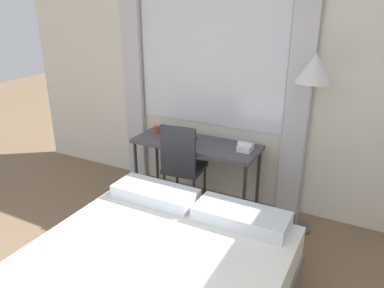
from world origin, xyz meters
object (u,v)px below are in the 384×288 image
(mug, at_px, (157,130))
(telephone, at_px, (245,147))
(desk, at_px, (196,148))
(desk_chair, at_px, (182,163))
(book, at_px, (184,139))
(standing_lamp, at_px, (313,86))

(mug, bearing_deg, telephone, -1.78)
(desk, height_order, desk_chair, desk_chair)
(telephone, bearing_deg, desk_chair, -158.15)
(desk_chair, distance_m, book, 0.30)
(book, distance_m, mug, 0.39)
(desk_chair, relative_size, mug, 12.33)
(standing_lamp, height_order, telephone, standing_lamp)
(desk_chair, bearing_deg, standing_lamp, 3.66)
(desk_chair, bearing_deg, telephone, 15.73)
(standing_lamp, bearing_deg, desk, 179.49)
(desk_chair, xyz_separation_m, book, (-0.10, 0.23, 0.18))
(desk_chair, bearing_deg, book, 108.13)
(desk, distance_m, standing_lamp, 1.40)
(desk_chair, height_order, standing_lamp, standing_lamp)
(standing_lamp, xyz_separation_m, mug, (-1.69, 0.07, -0.70))
(desk, xyz_separation_m, book, (-0.15, 0.01, 0.07))
(desk, relative_size, standing_lamp, 0.79)
(telephone, distance_m, book, 0.71)
(desk, distance_m, mug, 0.55)
(desk, xyz_separation_m, telephone, (0.55, 0.03, 0.10))
(desk, height_order, mug, mug)
(standing_lamp, relative_size, telephone, 11.08)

